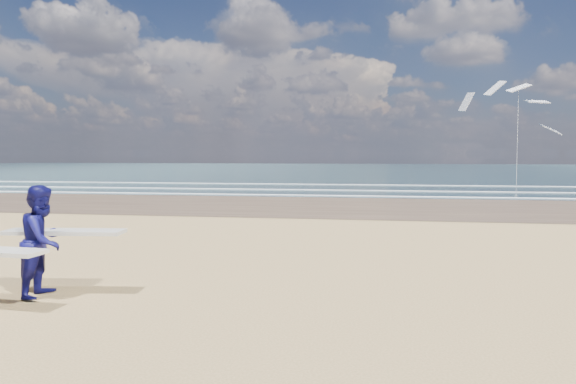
# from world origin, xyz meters

# --- Properties ---
(ocean) EXTENTS (220.00, 100.00, 0.02)m
(ocean) POSITION_xyz_m (20.00, 72.00, 0.01)
(ocean) COLOR #172C33
(ocean) RESTS_ON ground
(surfer_far) EXTENTS (2.24, 1.25, 2.01)m
(surfer_far) POSITION_xyz_m (-0.58, 0.45, 1.01)
(surfer_far) COLOR #0F0E51
(surfer_far) RESTS_ON ground
(kite_1) EXTENTS (6.68, 4.83, 8.16)m
(kite_1) POSITION_xyz_m (14.46, 26.80, 4.80)
(kite_1) COLOR slate
(kite_1) RESTS_ON ground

